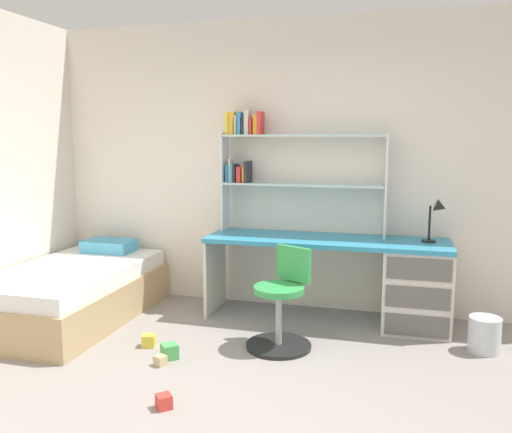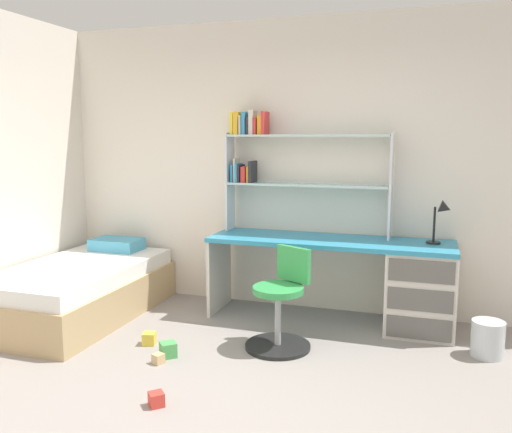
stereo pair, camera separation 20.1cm
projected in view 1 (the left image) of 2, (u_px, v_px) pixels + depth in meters
ground_plane at (236, 421)px, 3.13m from camera, size 6.05×5.42×0.02m
room_shell at (139, 171)px, 4.37m from camera, size 6.05×5.42×2.76m
desk at (392, 279)px, 4.64m from camera, size 2.16×0.62×0.76m
bookshelf_hutch at (279, 159)px, 4.95m from camera, size 1.54×0.22×1.15m
desk_lamp at (438, 214)px, 4.50m from camera, size 0.20×0.17×0.38m
swivel_chair at (282, 309)px, 4.18m from camera, size 0.52×0.52×0.79m
bed_platform at (73, 292)px, 4.84m from camera, size 1.07×1.82×0.61m
waste_bin at (484, 335)px, 4.11m from camera, size 0.24×0.24×0.28m
toy_block_natural_0 at (160, 361)px, 3.87m from camera, size 0.10×0.10×0.07m
toy_block_red_1 at (164, 402)px, 3.26m from camera, size 0.12×0.12×0.09m
toy_block_green_2 at (170, 351)px, 3.99m from camera, size 0.16×0.16×0.11m
toy_block_yellow_3 at (149, 341)px, 4.22m from camera, size 0.12×0.12×0.10m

